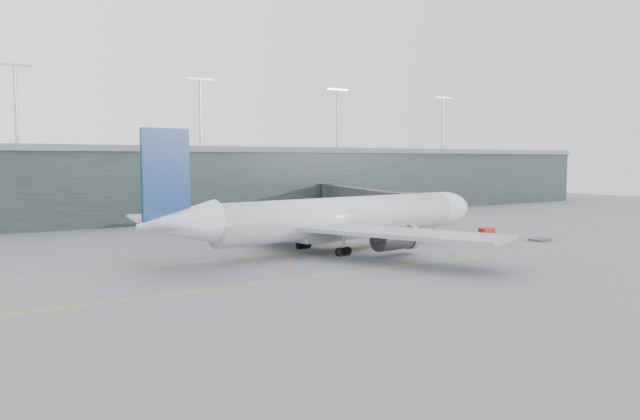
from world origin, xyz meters
TOP-DOWN VIEW (x-y plane):
  - ground at (0.00, 0.00)m, footprint 320.00×320.00m
  - taxiline_a at (0.00, -4.00)m, footprint 160.00×0.25m
  - taxiline_b at (0.00, -20.00)m, footprint 160.00×0.25m
  - taxiline_lead_main at (5.00, 20.00)m, footprint 0.25×60.00m
  - terminal at (-0.00, 58.00)m, footprint 240.00×36.00m
  - main_aircraft at (2.73, -5.51)m, footprint 56.97×53.24m
  - jet_bridge at (26.21, 25.41)m, footprint 16.40×45.98m
  - gse_cart at (30.16, -7.51)m, footprint 2.36×1.58m
  - baggage_dolly at (34.01, -14.73)m, footprint 3.01×2.42m
  - uld_a at (-4.97, 9.43)m, footprint 2.04×1.72m
  - uld_b at (-1.80, 11.31)m, footprint 2.27×1.94m
  - uld_c at (-0.01, 10.54)m, footprint 2.41×2.22m
  - cone_nose at (34.06, -5.85)m, footprint 0.50×0.50m
  - cone_wing_stbd at (11.21, -18.80)m, footprint 0.42×0.42m
  - cone_wing_port at (10.42, 12.15)m, footprint 0.39×0.39m
  - cone_tail at (-8.60, -10.78)m, footprint 0.41×0.41m

SIDE VIEW (x-z plane):
  - ground at x=0.00m, z-range 0.00..0.00m
  - taxiline_a at x=0.00m, z-range 0.00..0.02m
  - taxiline_b at x=0.00m, z-range 0.00..0.02m
  - taxiline_lead_main at x=5.00m, z-range 0.00..0.02m
  - baggage_dolly at x=34.01m, z-range 0.03..0.33m
  - cone_wing_port at x=10.42m, z-range 0.00..0.61m
  - cone_tail at x=-8.60m, z-range 0.00..0.66m
  - cone_wing_stbd at x=11.21m, z-range 0.00..0.67m
  - cone_nose at x=34.06m, z-range 0.00..0.79m
  - gse_cart at x=30.16m, z-range 0.09..1.64m
  - uld_a at x=-4.97m, z-range 0.04..1.74m
  - uld_c at x=-0.01m, z-range 0.04..1.81m
  - uld_b at x=-1.80m, z-range 0.05..1.89m
  - main_aircraft at x=2.73m, z-range -3.50..12.46m
  - jet_bridge at x=26.21m, z-range 1.78..8.93m
  - terminal at x=0.00m, z-range -6.88..22.12m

